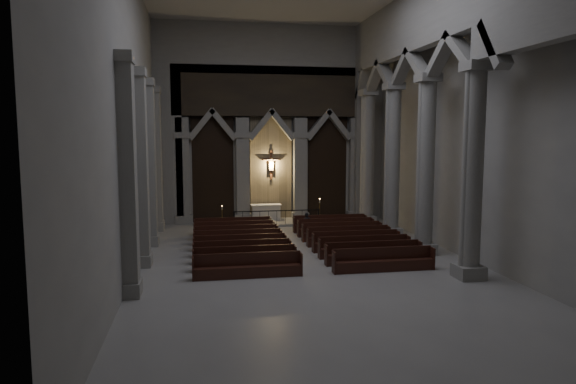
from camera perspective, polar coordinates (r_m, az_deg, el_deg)
The scene contains 11 objects.
room at distance 20.53m, azimuth 2.77°, elevation 12.58°, with size 24.00×24.10×12.00m.
sanctuary_wall at distance 31.79m, azimuth -1.86°, elevation 8.62°, with size 14.00×0.77×12.00m.
right_arcade at distance 23.59m, azimuth 15.48°, elevation 12.11°, with size 1.00×24.00×12.00m.
left_pilasters at distance 23.58m, azimuth -15.47°, elevation 2.57°, with size 0.60×13.00×8.03m.
sanctuary_step at distance 31.30m, azimuth -1.57°, elevation -3.36°, with size 8.50×2.60×0.15m, color gray.
altar at distance 31.69m, azimuth -2.47°, elevation -2.23°, with size 1.87×0.75×0.95m.
altar_rail at distance 30.03m, azimuth -1.24°, elevation -2.64°, with size 5.11×0.09×1.00m.
candle_stand_left at distance 29.93m, azimuth -7.32°, elevation -3.32°, with size 0.22×0.22×1.31m.
candle_stand_right at distance 30.98m, azimuth 3.53°, elevation -2.81°, with size 0.27×0.27×1.58m.
pews at distance 24.15m, azimuth 0.97°, elevation -5.76°, with size 9.55×8.90×0.93m.
worshipper at distance 27.56m, azimuth 2.14°, elevation -3.59°, with size 0.44×0.29×1.21m, color black.
Camera 1 is at (-4.47, -19.92, 5.41)m, focal length 32.00 mm.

